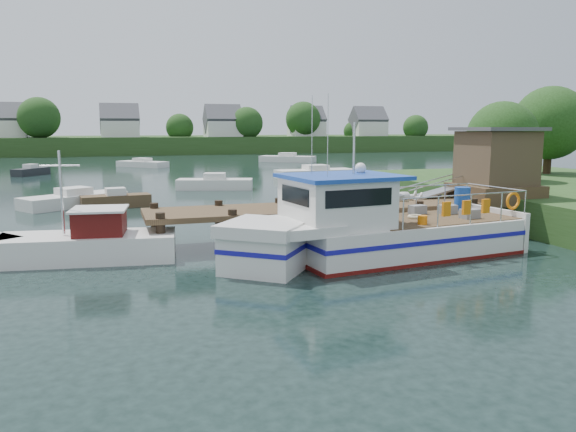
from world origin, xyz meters
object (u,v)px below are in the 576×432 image
object	(u,v)px
moored_rowboat	(116,200)
moored_a	(74,199)
moored_b	(215,183)
moored_d	(142,164)
work_boat	(77,244)
lobster_boat	(372,230)
moored_far	(288,158)
dock	(446,180)
moored_c	(316,173)
moored_e	(31,171)

from	to	relation	value
moored_rowboat	moored_a	xyz separation A→B (m)	(-2.26, 1.07, -0.00)
moored_b	moored_d	bearing A→B (deg)	79.56
work_boat	moored_b	size ratio (longest dim) A/B	1.25
lobster_boat	work_boat	size ratio (longest dim) A/B	1.63
moored_rowboat	moored_far	xyz separation A→B (m)	(22.05, 37.17, 0.05)
dock	moored_far	xyz separation A→B (m)	(8.75, 49.54, -1.79)
moored_c	moored_d	xyz separation A→B (m)	(-14.08, 18.71, -0.04)
moored_b	moored_e	distance (m)	22.50
dock	moored_b	size ratio (longest dim) A/B	2.91
work_boat	moored_rowboat	bearing A→B (deg)	91.01
moored_b	moored_c	size ratio (longest dim) A/B	0.78
moored_rowboat	moored_e	xyz separation A→B (m)	(-7.31, 24.76, -0.01)
moored_c	moored_far	bearing A→B (deg)	84.29
moored_a	moored_c	xyz separation A→B (m)	(19.73, 13.38, 0.02)
dock	moored_rowboat	size ratio (longest dim) A/B	4.25
moored_d	moored_rowboat	bearing A→B (deg)	-111.13
moored_c	moored_d	distance (m)	23.42
moored_far	work_boat	bearing A→B (deg)	-95.33
moored_rowboat	moored_c	world-z (taller)	moored_c
moored_a	moored_d	size ratio (longest dim) A/B	1.04
lobster_boat	moored_rowboat	xyz separation A→B (m)	(-8.15, 15.90, -0.59)
moored_b	dock	bearing A→B (deg)	-90.79
lobster_boat	moored_far	world-z (taller)	lobster_boat
moored_b	moored_e	world-z (taller)	moored_b
work_boat	moored_b	bearing A→B (deg)	74.93
dock	moored_c	size ratio (longest dim) A/B	2.25
lobster_boat	work_boat	distance (m)	10.01
dock	moored_rowboat	bearing A→B (deg)	137.08
dock	work_boat	size ratio (longest dim) A/B	2.33
moored_e	moored_d	bearing A→B (deg)	61.53
work_boat	moored_d	size ratio (longest dim) A/B	1.23
moored_a	moored_e	xyz separation A→B (m)	(-5.04, 23.70, -0.01)
moored_b	moored_a	bearing A→B (deg)	-164.07
lobster_boat	moored_e	world-z (taller)	lobster_boat
moored_rowboat	moored_d	bearing A→B (deg)	106.46
moored_e	moored_far	bearing A→B (deg)	46.31
moored_b	moored_e	xyz separation A→B (m)	(-14.32, 17.35, -0.05)
dock	moored_far	distance (m)	50.34
moored_far	moored_e	xyz separation A→B (m)	(-29.36, -12.40, -0.06)
moored_e	moored_rowboat	bearing A→B (deg)	-50.15
lobster_boat	moored_rowboat	size ratio (longest dim) A/B	2.97
lobster_boat	moored_e	distance (m)	43.51
work_boat	moored_e	size ratio (longest dim) A/B	1.81
lobster_boat	work_boat	xyz separation A→B (m)	(-9.60, 2.77, -0.41)
moored_far	moored_d	xyz separation A→B (m)	(-18.66, -4.01, -0.07)
lobster_boat	moored_c	size ratio (longest dim) A/B	1.57
moored_b	moored_d	size ratio (longest dim) A/B	0.99
moored_rowboat	moored_far	size ratio (longest dim) A/B	0.54
moored_b	moored_c	xyz separation A→B (m)	(10.46, 7.04, -0.02)
moored_far	moored_a	world-z (taller)	moored_far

